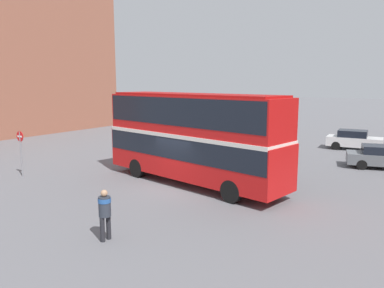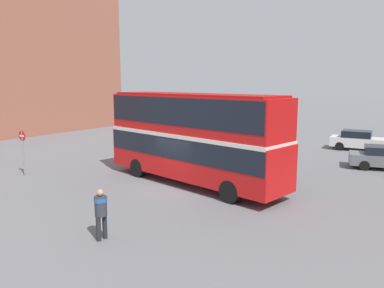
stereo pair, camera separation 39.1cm
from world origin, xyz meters
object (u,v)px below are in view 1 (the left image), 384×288
Objects in this scene: double_decker_bus at (192,133)px; parked_car_kerb_far at (354,140)px; no_entry_sign at (21,147)px; parked_car_side_street at (172,135)px; pedestrian_foreground at (105,210)px; parked_car_kerb_near at (384,157)px.

double_decker_bus is 16.67m from parked_car_kerb_far.
parked_car_kerb_far is at bearing 53.63° from no_entry_sign.
double_decker_bus is at bearing 135.61° from parked_car_side_street.
double_decker_bus is 7.97m from pedestrian_foreground.
parked_car_side_street is (-13.85, -5.64, -0.01)m from parked_car_kerb_far.
parked_car_kerb_far is 1.62× the size of no_entry_sign.
parked_car_side_street is (-16.61, 0.52, 0.05)m from parked_car_kerb_near.
pedestrian_foreground is 0.37× the size of parked_car_side_street.
no_entry_sign reaches higher than pedestrian_foreground.
parked_car_kerb_near is (8.19, 9.49, -2.00)m from double_decker_bus.
parked_car_kerb_near is 1.79× the size of no_entry_sign.
double_decker_bus is 12.69m from parked_car_kerb_near.
no_entry_sign reaches higher than parked_car_kerb_near.
pedestrian_foreground is 23.67m from parked_car_kerb_far.
parked_car_side_street is at bearing -57.25° from pedestrian_foreground.
no_entry_sign is at bearing -155.71° from parked_car_kerb_near.
double_decker_bus reaches higher than parked_car_side_street.
parked_car_kerb_near is at bearing -107.88° from pedestrian_foreground.
parked_car_kerb_far is 0.88× the size of parked_car_side_street.
double_decker_bus is at bearing -75.98° from pedestrian_foreground.
double_decker_bus reaches higher than pedestrian_foreground.
parked_car_kerb_far is (4.02, 23.32, -0.30)m from pedestrian_foreground.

